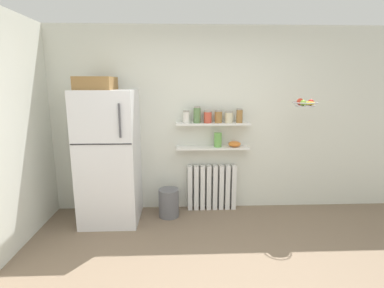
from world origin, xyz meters
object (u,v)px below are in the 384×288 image
at_px(storage_jar_2, 208,117).
at_px(storage_jar_3, 218,117).
at_px(storage_jar_0, 186,117).
at_px(trash_bin, 169,203).
at_px(storage_jar_5, 239,116).
at_px(shelf_bowl, 235,144).
at_px(radiator, 212,187).
at_px(hanging_fruit_basket, 305,103).
at_px(refrigerator, 109,155).
at_px(vase, 218,140).
at_px(storage_jar_1, 197,115).
at_px(storage_jar_4, 229,117).

relative_size(storage_jar_2, storage_jar_3, 0.97).
distance_m(storage_jar_0, trash_bin, 1.22).
bearing_deg(storage_jar_5, shelf_bowl, 180.00).
height_order(radiator, trash_bin, radiator).
relative_size(radiator, hanging_fruit_basket, 2.30).
relative_size(storage_jar_0, storage_jar_3, 0.98).
distance_m(storage_jar_0, storage_jar_5, 0.74).
xyz_separation_m(refrigerator, vase, (1.47, 0.25, 0.14)).
bearing_deg(vase, radiator, 157.81).
height_order(refrigerator, storage_jar_0, refrigerator).
height_order(vase, shelf_bowl, vase).
distance_m(storage_jar_1, vase, 0.46).
bearing_deg(storage_jar_4, vase, 180.00).
bearing_deg(shelf_bowl, trash_bin, -168.17).
bearing_deg(shelf_bowl, storage_jar_5, 0.00).
distance_m(storage_jar_4, trash_bin, 1.46).
xyz_separation_m(refrigerator, storage_jar_0, (1.03, 0.25, 0.46)).
distance_m(refrigerator, storage_jar_1, 1.30).
distance_m(radiator, storage_jar_5, 1.12).
bearing_deg(storage_jar_5, vase, 180.00).
bearing_deg(vase, storage_jar_4, -0.00).
bearing_deg(vase, shelf_bowl, 0.00).
xyz_separation_m(storage_jar_0, trash_bin, (-0.25, -0.20, -1.18)).
distance_m(storage_jar_2, storage_jar_3, 0.15).
height_order(storage_jar_4, hanging_fruit_basket, hanging_fruit_basket).
height_order(storage_jar_1, storage_jar_2, storage_jar_1).
bearing_deg(vase, refrigerator, -170.40).
bearing_deg(hanging_fruit_basket, shelf_bowl, 155.41).
distance_m(vase, trash_bin, 1.12).
xyz_separation_m(refrigerator, trash_bin, (0.77, 0.05, -0.71)).
distance_m(storage_jar_2, hanging_fruit_basket, 1.27).
bearing_deg(storage_jar_4, storage_jar_1, 180.00).
distance_m(vase, shelf_bowl, 0.25).
distance_m(storage_jar_2, vase, 0.36).
relative_size(storage_jar_0, storage_jar_5, 0.87).
height_order(storage_jar_1, storage_jar_5, storage_jar_1).
bearing_deg(storage_jar_1, hanging_fruit_basket, -15.43).
height_order(storage_jar_3, shelf_bowl, storage_jar_3).
bearing_deg(shelf_bowl, storage_jar_2, 180.00).
height_order(refrigerator, trash_bin, refrigerator).
height_order(storage_jar_1, vase, storage_jar_1).
height_order(refrigerator, radiator, refrigerator).
height_order(storage_jar_4, trash_bin, storage_jar_4).
distance_m(storage_jar_1, hanging_fruit_basket, 1.40).
bearing_deg(storage_jar_4, shelf_bowl, 0.00).
distance_m(radiator, storage_jar_4, 1.06).
relative_size(refrigerator, shelf_bowl, 10.95).
height_order(shelf_bowl, trash_bin, shelf_bowl).
height_order(vase, hanging_fruit_basket, hanging_fruit_basket).
xyz_separation_m(storage_jar_4, shelf_bowl, (0.09, 0.00, -0.38)).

